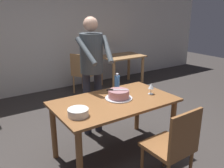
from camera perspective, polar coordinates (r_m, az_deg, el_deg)
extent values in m
plane|color=#383330|center=(3.24, 0.59, -16.37)|extent=(14.00, 14.00, 0.00)
cube|color=silver|center=(5.46, -17.91, 12.01)|extent=(10.00, 0.12, 2.70)
cube|color=brown|center=(2.89, 0.64, -4.24)|extent=(1.49, 0.87, 0.03)
cylinder|color=brown|center=(2.51, -7.83, -18.02)|extent=(0.07, 0.07, 0.72)
cylinder|color=brown|center=(3.22, 14.37, -9.81)|extent=(0.07, 0.07, 0.72)
cylinder|color=brown|center=(3.08, -13.86, -11.14)|extent=(0.07, 0.07, 0.72)
cylinder|color=brown|center=(3.68, 6.11, -5.72)|extent=(0.07, 0.07, 0.72)
cylinder|color=silver|center=(2.95, 1.63, -3.41)|extent=(0.34, 0.34, 0.01)
cylinder|color=#D18C93|center=(2.93, 1.63, -2.48)|extent=(0.26, 0.26, 0.09)
cylinder|color=#926267|center=(2.91, 1.64, -1.57)|extent=(0.25, 0.25, 0.01)
cube|color=silver|center=(2.91, 2.04, -1.39)|extent=(0.18, 0.13, 0.00)
cube|color=black|center=(2.91, -0.52, -1.40)|extent=(0.08, 0.06, 0.02)
cylinder|color=white|center=(2.51, -8.14, -7.52)|extent=(0.22, 0.22, 0.01)
cylinder|color=white|center=(2.51, -8.15, -7.31)|extent=(0.22, 0.22, 0.01)
cylinder|color=white|center=(2.50, -8.16, -7.11)|extent=(0.22, 0.22, 0.01)
cylinder|color=white|center=(2.50, -8.17, -6.90)|extent=(0.22, 0.22, 0.01)
cylinder|color=white|center=(2.49, -8.18, -6.69)|extent=(0.22, 0.22, 0.01)
cylinder|color=white|center=(2.49, -8.19, -6.48)|extent=(0.22, 0.22, 0.01)
cylinder|color=white|center=(2.49, -8.20, -6.27)|extent=(0.22, 0.22, 0.01)
cylinder|color=white|center=(2.48, -8.21, -6.06)|extent=(0.22, 0.22, 0.01)
cylinder|color=silver|center=(3.14, 9.31, -2.34)|extent=(0.07, 0.07, 0.00)
cylinder|color=silver|center=(3.13, 9.34, -1.71)|extent=(0.01, 0.01, 0.07)
cone|color=silver|center=(3.11, 9.41, -0.49)|extent=(0.08, 0.08, 0.07)
cylinder|color=#387AC6|center=(3.16, 1.23, 0.09)|extent=(0.07, 0.07, 0.22)
cylinder|color=silver|center=(3.12, 1.24, 2.27)|extent=(0.04, 0.04, 0.03)
cylinder|color=#2D2D38|center=(3.57, -3.36, -4.40)|extent=(0.11, 0.11, 0.95)
cylinder|color=#2D2D38|center=(3.50, -6.02, -4.92)|extent=(0.11, 0.11, 0.95)
cylinder|color=#3F474C|center=(3.32, -5.00, 7.39)|extent=(0.32, 0.32, 0.55)
sphere|color=tan|center=(3.27, -5.19, 14.20)|extent=(0.20, 0.20, 0.20)
cylinder|color=#3F474C|center=(3.21, -1.13, 8.41)|extent=(0.19, 0.42, 0.34)
cylinder|color=#3F474C|center=(3.08, -6.31, 7.90)|extent=(0.12, 0.42, 0.34)
cube|color=brown|center=(2.64, 13.19, -14.48)|extent=(0.45, 0.45, 0.04)
cylinder|color=brown|center=(2.76, 7.24, -18.19)|extent=(0.04, 0.04, 0.41)
cylinder|color=brown|center=(2.98, 12.63, -15.53)|extent=(0.04, 0.04, 0.41)
cylinder|color=brown|center=(2.80, 18.40, -18.51)|extent=(0.04, 0.04, 0.41)
cube|color=brown|center=(2.41, 17.28, -11.46)|extent=(0.44, 0.04, 0.45)
cube|color=tan|center=(5.71, 2.44, 6.72)|extent=(1.00, 0.70, 0.03)
cylinder|color=tan|center=(5.34, 0.45, 1.87)|extent=(0.07, 0.07, 0.71)
cylinder|color=tan|center=(5.85, 7.36, 3.13)|extent=(0.07, 0.07, 0.71)
cylinder|color=tan|center=(5.79, -2.62, 3.11)|extent=(0.07, 0.07, 0.71)
cylinder|color=tan|center=(6.26, 4.06, 4.20)|extent=(0.07, 0.07, 0.71)
cube|color=tan|center=(5.31, -6.58, 2.49)|extent=(0.60, 0.60, 0.04)
cylinder|color=tan|center=(5.61, -7.11, 0.92)|extent=(0.04, 0.04, 0.41)
cylinder|color=tan|center=(5.43, -3.86, 0.45)|extent=(0.04, 0.04, 0.41)
cylinder|color=tan|center=(5.32, -9.19, -0.11)|extent=(0.04, 0.04, 0.41)
cylinder|color=tan|center=(5.13, -5.82, -0.65)|extent=(0.04, 0.04, 0.41)
cube|color=tan|center=(5.08, -7.89, 4.59)|extent=(0.25, 0.39, 0.45)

